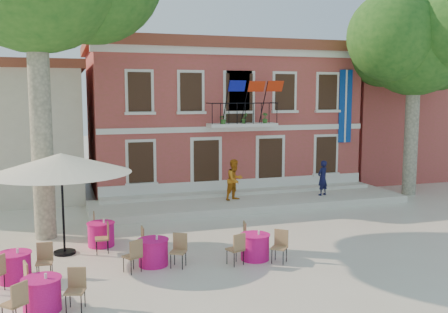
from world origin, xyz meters
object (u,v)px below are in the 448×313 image
cafe_table_1 (153,251)px  cafe_table_2 (42,293)px  pedestrian_navy (323,178)px  plane_tree_east (415,45)px  pedestrian_orange (235,180)px  cafe_table_4 (255,245)px  patio_umbrella (61,164)px  cafe_table_3 (101,233)px  cafe_table_0 (14,265)px

cafe_table_1 → cafe_table_2: (-2.93, -2.25, 0.00)m
pedestrian_navy → cafe_table_1: (-8.85, -6.21, -0.67)m
plane_tree_east → pedestrian_orange: 10.90m
cafe_table_4 → cafe_table_2: bearing=-162.6°
patio_umbrella → pedestrian_orange: 8.61m
cafe_table_1 → cafe_table_3: 2.70m
patio_umbrella → cafe_table_1: patio_umbrella is taller
patio_umbrella → cafe_table_1: 3.90m
pedestrian_orange → patio_umbrella: bearing=-173.4°
plane_tree_east → cafe_table_3: plane_tree_east is taller
pedestrian_navy → cafe_table_1: pedestrian_navy is taller
cafe_table_1 → cafe_table_2: bearing=-142.4°
plane_tree_east → pedestrian_navy: (-4.90, -0.22, -6.14)m
pedestrian_navy → cafe_table_3: pedestrian_navy is taller
cafe_table_2 → pedestrian_navy: bearing=35.7°
patio_umbrella → cafe_table_1: bearing=-37.8°
plane_tree_east → cafe_table_1: plane_tree_east is taller
cafe_table_2 → cafe_table_4: (5.90, 1.85, 0.00)m
plane_tree_east → pedestrian_orange: size_ratio=5.48×
plane_tree_east → cafe_table_4: size_ratio=5.35×
cafe_table_2 → cafe_table_3: bearing=70.6°
pedestrian_orange → pedestrian_navy: bearing=-29.3°
pedestrian_orange → cafe_table_0: bearing=-168.0°
cafe_table_0 → cafe_table_1: size_ratio=1.00×
cafe_table_2 → plane_tree_east: bearing=27.5°
patio_umbrella → pedestrian_orange: bearing=32.6°
pedestrian_orange → cafe_table_2: 11.58m
pedestrian_navy → cafe_table_3: 10.87m
cafe_table_2 → cafe_table_3: (1.63, 4.62, -0.01)m
patio_umbrella → cafe_table_2: (-0.49, -4.14, -2.39)m
plane_tree_east → patio_umbrella: 17.39m
patio_umbrella → cafe_table_0: patio_umbrella is taller
plane_tree_east → cafe_table_0: size_ratio=5.27×
pedestrian_navy → cafe_table_4: bearing=24.2°
pedestrian_navy → cafe_table_2: bearing=11.5°
pedestrian_navy → cafe_table_3: (-10.15, -3.84, -0.68)m
pedestrian_navy → cafe_table_2: pedestrian_navy is taller
cafe_table_0 → cafe_table_3: 3.44m
pedestrian_orange → cafe_table_3: bearing=-171.8°
pedestrian_navy → pedestrian_orange: bearing=-27.5°
plane_tree_east → cafe_table_1: 16.64m
cafe_table_0 → cafe_table_1: (3.69, 0.11, 0.00)m
pedestrian_navy → cafe_table_4: pedestrian_navy is taller
cafe_table_2 → cafe_table_4: 6.18m
plane_tree_east → cafe_table_4: plane_tree_east is taller
cafe_table_3 → cafe_table_0: bearing=-133.9°
patio_umbrella → cafe_table_4: (5.41, -2.30, -2.39)m
pedestrian_navy → plane_tree_east: bearing=158.4°
cafe_table_2 → cafe_table_4: size_ratio=0.99×
cafe_table_1 → cafe_table_2: 3.69m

